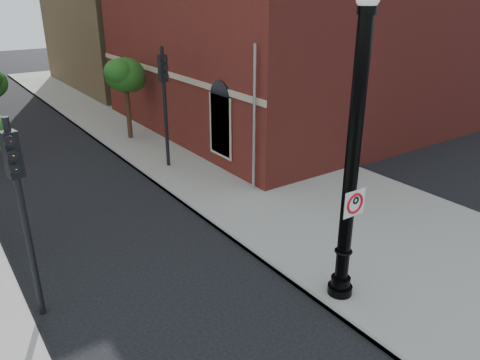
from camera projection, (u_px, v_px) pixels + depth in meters
ground at (252, 333)px, 10.66m from camera, size 120.00×120.00×0.00m
sidewalk_right at (229, 159)px, 21.40m from camera, size 8.00×60.00×0.12m
curb_edge at (149, 177)px, 19.31m from camera, size 0.10×60.00×0.14m
brick_wall_building at (332, 7)px, 27.37m from camera, size 22.30×16.30×12.50m
lamppost at (351, 172)px, 10.65m from camera, size 0.62×0.62×7.39m
no_parking_sign at (355, 203)px, 10.77m from camera, size 0.65×0.07×0.65m
traffic_signal_left at (19, 189)px, 10.08m from camera, size 0.35×0.42×4.88m
traffic_signal_right at (164, 89)px, 19.21m from camera, size 0.34×0.43×5.15m
utility_pole at (254, 122)px, 17.06m from camera, size 0.11×0.11×5.55m
street_tree_c at (125, 76)px, 23.10m from camera, size 2.32×2.10×4.19m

